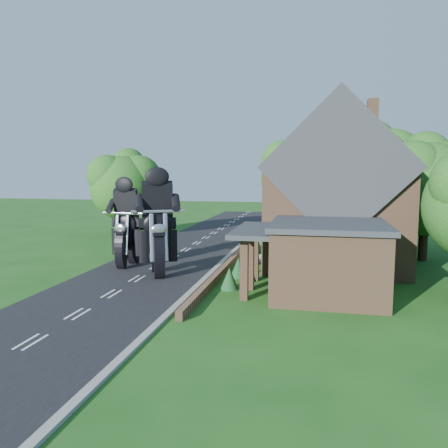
% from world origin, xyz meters
% --- Properties ---
extents(ground, '(120.00, 120.00, 0.00)m').
position_xyz_m(ground, '(0.00, 0.00, 0.00)').
color(ground, '#1A4B15').
rests_on(ground, ground).
extents(road, '(7.00, 80.00, 0.02)m').
position_xyz_m(road, '(0.00, 0.00, 0.01)').
color(road, black).
rests_on(road, ground).
extents(kerb, '(0.30, 80.00, 0.12)m').
position_xyz_m(kerb, '(3.65, 0.00, 0.06)').
color(kerb, gray).
rests_on(kerb, ground).
extents(garden_wall, '(0.30, 22.00, 0.40)m').
position_xyz_m(garden_wall, '(4.30, 5.00, 0.20)').
color(garden_wall, brown).
rests_on(garden_wall, ground).
extents(house, '(9.54, 8.64, 10.24)m').
position_xyz_m(house, '(10.49, 6.00, 4.34)').
color(house, brown).
rests_on(house, ground).
extents(annex, '(7.05, 5.94, 3.44)m').
position_xyz_m(annex, '(9.87, -0.80, 1.77)').
color(annex, brown).
rests_on(annex, ground).
extents(tree_house_right, '(6.51, 6.00, 8.40)m').
position_xyz_m(tree_house_right, '(16.65, 8.62, 5.19)').
color(tree_house_right, black).
rests_on(tree_house_right, ground).
extents(tree_behind_house, '(7.81, 7.20, 10.08)m').
position_xyz_m(tree_behind_house, '(14.18, 16.14, 6.23)').
color(tree_behind_house, black).
rests_on(tree_behind_house, ground).
extents(tree_behind_left, '(6.94, 6.40, 9.16)m').
position_xyz_m(tree_behind_left, '(8.16, 17.13, 5.73)').
color(tree_behind_left, black).
rests_on(tree_behind_left, ground).
extents(tree_far_road, '(6.08, 5.60, 7.84)m').
position_xyz_m(tree_far_road, '(-6.86, 14.11, 4.84)').
color(tree_far_road, black).
rests_on(tree_far_road, ground).
extents(shrub_a, '(0.90, 0.90, 1.10)m').
position_xyz_m(shrub_a, '(5.30, -1.00, 0.55)').
color(shrub_a, '#133D1D').
rests_on(shrub_a, ground).
extents(shrub_b, '(0.90, 0.90, 1.10)m').
position_xyz_m(shrub_b, '(5.30, 1.50, 0.55)').
color(shrub_b, '#133D1D').
rests_on(shrub_b, ground).
extents(shrub_c, '(0.90, 0.90, 1.10)m').
position_xyz_m(shrub_c, '(5.30, 4.00, 0.55)').
color(shrub_c, '#133D1D').
rests_on(shrub_c, ground).
extents(shrub_d, '(0.90, 0.90, 1.10)m').
position_xyz_m(shrub_d, '(5.30, 9.00, 0.55)').
color(shrub_d, '#133D1D').
rests_on(shrub_d, ground).
extents(shrub_e, '(0.90, 0.90, 1.10)m').
position_xyz_m(shrub_e, '(5.30, 11.50, 0.55)').
color(shrub_e, '#133D1D').
rests_on(shrub_e, ground).
extents(shrub_f, '(0.90, 0.90, 1.10)m').
position_xyz_m(shrub_f, '(5.30, 14.00, 0.55)').
color(shrub_f, '#133D1D').
rests_on(shrub_f, ground).
extents(motorcycle_lead, '(1.24, 1.96, 1.80)m').
position_xyz_m(motorcycle_lead, '(0.86, 1.00, 0.90)').
color(motorcycle_lead, black).
rests_on(motorcycle_lead, ground).
extents(motorcycle_follow, '(0.57, 1.78, 1.63)m').
position_xyz_m(motorcycle_follow, '(-1.80, 2.78, 0.82)').
color(motorcycle_follow, black).
rests_on(motorcycle_follow, ground).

